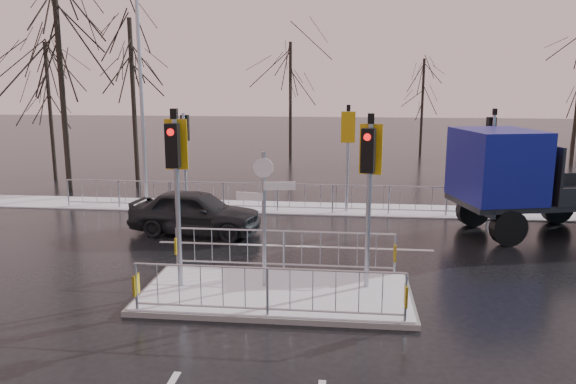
# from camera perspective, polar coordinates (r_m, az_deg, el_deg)

# --- Properties ---
(ground) EXTENTS (120.00, 120.00, 0.00)m
(ground) POSITION_cam_1_polar(r_m,az_deg,el_deg) (12.79, -1.17, -10.48)
(ground) COLOR black
(ground) RESTS_ON ground
(snow_verge) EXTENTS (30.00, 2.00, 0.04)m
(snow_verge) POSITION_cam_1_polar(r_m,az_deg,el_deg) (20.97, 1.85, -1.66)
(snow_verge) COLOR white
(snow_verge) RESTS_ON ground
(lane_markings) EXTENTS (8.00, 11.38, 0.01)m
(lane_markings) POSITION_cam_1_polar(r_m,az_deg,el_deg) (12.48, -1.37, -11.03)
(lane_markings) COLOR silver
(lane_markings) RESTS_ON ground
(traffic_island) EXTENTS (6.00, 3.04, 4.15)m
(traffic_island) POSITION_cam_1_polar(r_m,az_deg,el_deg) (12.66, -1.23, -8.82)
(traffic_island) COLOR slate
(traffic_island) RESTS_ON ground
(far_kerb_fixtures) EXTENTS (18.00, 0.65, 3.83)m
(far_kerb_fixtures) POSITION_cam_1_polar(r_m,az_deg,el_deg) (20.25, 2.59, 0.75)
(far_kerb_fixtures) COLOR #969CA4
(far_kerb_fixtures) RESTS_ON ground
(car_far_lane) EXTENTS (4.25, 2.06, 1.40)m
(car_far_lane) POSITION_cam_1_polar(r_m,az_deg,el_deg) (17.73, -9.38, -2.00)
(car_far_lane) COLOR black
(car_far_lane) RESTS_ON ground
(flatbed_truck) EXTENTS (7.47, 4.22, 3.27)m
(flatbed_truck) POSITION_cam_1_polar(r_m,az_deg,el_deg) (18.74, 23.06, 1.20)
(flatbed_truck) COLOR black
(flatbed_truck) RESTS_ON ground
(tree_near_a) EXTENTS (4.75, 4.75, 8.97)m
(tree_near_a) POSITION_cam_1_polar(r_m,az_deg,el_deg) (25.79, -22.27, 13.59)
(tree_near_a) COLOR black
(tree_near_a) RESTS_ON ground
(tree_near_b) EXTENTS (4.00, 4.00, 7.55)m
(tree_near_b) POSITION_cam_1_polar(r_m,az_deg,el_deg) (26.08, -15.57, 11.85)
(tree_near_b) COLOR black
(tree_near_b) RESTS_ON ground
(tree_near_c) EXTENTS (3.50, 3.50, 6.61)m
(tree_near_c) POSITION_cam_1_polar(r_m,az_deg,el_deg) (28.91, -23.20, 10.00)
(tree_near_c) COLOR black
(tree_near_c) RESTS_ON ground
(tree_far_a) EXTENTS (3.75, 3.75, 7.08)m
(tree_far_a) POSITION_cam_1_polar(r_m,az_deg,el_deg) (33.95, 0.25, 11.53)
(tree_far_a) COLOR black
(tree_far_a) RESTS_ON ground
(tree_far_b) EXTENTS (3.25, 3.25, 6.14)m
(tree_far_b) POSITION_cam_1_polar(r_m,az_deg,el_deg) (36.05, 13.55, 10.19)
(tree_far_b) COLOR black
(tree_far_b) RESTS_ON ground
(street_lamp_left) EXTENTS (1.25, 0.18, 8.20)m
(street_lamp_left) POSITION_cam_1_polar(r_m,az_deg,el_deg) (22.71, -14.56, 10.37)
(street_lamp_left) COLOR #969CA4
(street_lamp_left) RESTS_ON ground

